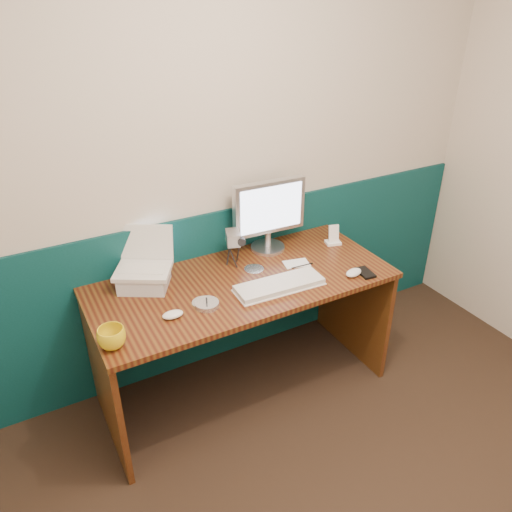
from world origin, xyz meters
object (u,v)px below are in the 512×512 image
monitor (268,215)px  camcorder (233,249)px  desk (243,337)px  mug (112,338)px  keyboard (279,285)px  laptop (141,253)px

monitor → camcorder: (-0.26, -0.07, -0.12)m
desk → mug: bearing=-163.7°
mug → monitor: bearing=24.1°
monitor → keyboard: size_ratio=0.93×
mug → camcorder: (0.77, 0.39, 0.05)m
laptop → camcorder: (0.50, -0.02, -0.10)m
monitor → keyboard: monitor is taller
desk → laptop: laptop is taller
laptop → keyboard: (0.60, -0.34, -0.18)m
mug → laptop: bearing=56.3°
monitor → camcorder: bearing=-161.8°
desk → monitor: bearing=39.9°
laptop → mug: laptop is taller
monitor → camcorder: size_ratio=2.21×
laptop → monitor: (0.76, 0.06, 0.02)m
monitor → laptop: bearing=-173.2°
monitor → mug: size_ratio=3.53×
desk → mug: (-0.74, -0.22, 0.42)m
keyboard → mug: bearing=-173.3°
laptop → camcorder: bearing=28.2°
mug → camcorder: size_ratio=0.63×
mug → camcorder: camcorder is taller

